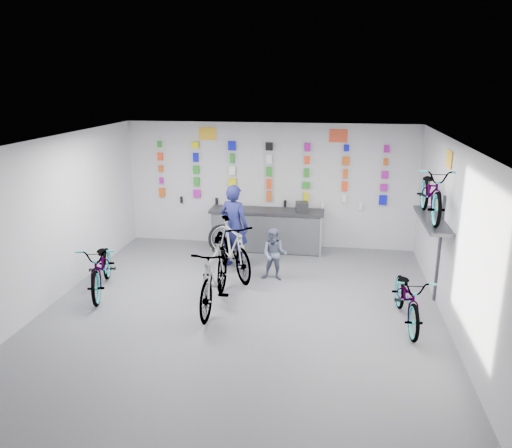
% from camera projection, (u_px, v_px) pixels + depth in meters
% --- Properties ---
extents(floor, '(8.00, 8.00, 0.00)m').
position_uv_depth(floor, '(240.00, 316.00, 8.71)').
color(floor, '#57575D').
rests_on(floor, ground).
extents(ceiling, '(8.00, 8.00, 0.00)m').
position_uv_depth(ceiling, '(238.00, 143.00, 7.87)').
color(ceiling, white).
rests_on(ceiling, wall_back).
extents(wall_back, '(7.00, 0.00, 7.00)m').
position_uv_depth(wall_back, '(269.00, 185.00, 12.09)').
color(wall_back, silver).
rests_on(wall_back, floor).
extents(wall_front, '(7.00, 0.00, 7.00)m').
position_uv_depth(wall_front, '(157.00, 364.00, 4.50)').
color(wall_front, silver).
rests_on(wall_front, floor).
extents(wall_left, '(0.00, 8.00, 8.00)m').
position_uv_depth(wall_left, '(44.00, 225.00, 8.80)').
color(wall_left, silver).
rests_on(wall_left, floor).
extents(wall_right, '(0.00, 8.00, 8.00)m').
position_uv_depth(wall_right, '(459.00, 244.00, 7.78)').
color(wall_right, silver).
rests_on(wall_right, floor).
extents(counter, '(2.70, 0.66, 1.00)m').
position_uv_depth(counter, '(267.00, 231.00, 11.94)').
color(counter, black).
rests_on(counter, floor).
extents(merch_wall, '(5.56, 0.08, 1.56)m').
position_uv_depth(merch_wall, '(269.00, 174.00, 11.94)').
color(merch_wall, '#C04A11').
rests_on(merch_wall, wall_back).
extents(wall_bracket, '(0.39, 1.90, 2.00)m').
position_uv_depth(wall_bracket, '(433.00, 224.00, 8.95)').
color(wall_bracket, '#333338').
rests_on(wall_bracket, wall_right).
extents(sign_left, '(0.42, 0.02, 0.30)m').
position_uv_depth(sign_left, '(208.00, 134.00, 11.95)').
color(sign_left, gold).
rests_on(sign_left, wall_back).
extents(sign_right, '(0.42, 0.02, 0.30)m').
position_uv_depth(sign_right, '(338.00, 136.00, 11.50)').
color(sign_right, '#DE4827').
rests_on(sign_right, wall_back).
extents(sign_side, '(0.02, 0.40, 0.30)m').
position_uv_depth(sign_side, '(449.00, 159.00, 8.60)').
color(sign_side, gold).
rests_on(sign_side, wall_right).
extents(bike_left, '(1.20, 2.05, 1.02)m').
position_uv_depth(bike_left, '(102.00, 267.00, 9.59)').
color(bike_left, gray).
rests_on(bike_left, floor).
extents(bike_center, '(0.58, 2.03, 1.22)m').
position_uv_depth(bike_center, '(214.00, 276.00, 8.88)').
color(bike_center, gray).
rests_on(bike_center, floor).
extents(bike_right, '(0.74, 1.83, 0.94)m').
position_uv_depth(bike_right, '(408.00, 297.00, 8.33)').
color(bike_right, gray).
rests_on(bike_right, floor).
extents(bike_service, '(1.55, 1.97, 1.19)m').
position_uv_depth(bike_service, '(232.00, 247.00, 10.40)').
color(bike_service, gray).
rests_on(bike_service, floor).
extents(bike_wall, '(0.63, 1.80, 0.95)m').
position_uv_depth(bike_wall, '(432.00, 192.00, 8.80)').
color(bike_wall, gray).
rests_on(bike_wall, wall_bracket).
extents(clerk, '(0.78, 0.64, 1.83)m').
position_uv_depth(clerk, '(234.00, 226.00, 10.78)').
color(clerk, '#161A4E').
rests_on(clerk, floor).
extents(customer, '(0.55, 0.44, 1.09)m').
position_uv_depth(customer, '(274.00, 254.00, 10.14)').
color(customer, '#4F5871').
rests_on(customer, floor).
extents(spare_wheel, '(0.75, 0.33, 0.72)m').
position_uv_depth(spare_wheel, '(223.00, 239.00, 11.77)').
color(spare_wheel, black).
rests_on(spare_wheel, floor).
extents(register, '(0.32, 0.34, 0.22)m').
position_uv_depth(register, '(302.00, 207.00, 11.65)').
color(register, black).
rests_on(register, counter).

